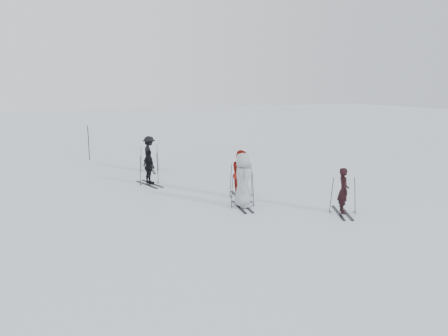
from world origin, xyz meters
The scene contains 12 objects.
ground centered at (0.00, 0.00, 0.00)m, with size 120.00×120.00×0.00m, color silver.
skier_near_dark centered at (2.35, -3.34, 0.77)m, with size 0.56×0.37×1.53m, color black.
skier_red centered at (0.28, 0.06, 0.90)m, with size 0.88×0.68×1.80m, color maroon.
skier_grey centered at (-0.34, -1.21, 0.96)m, with size 0.94×0.61×1.92m, color #A1A6AA.
skier_uphill_left centered at (-2.30, 3.68, 0.75)m, with size 0.88×0.37×1.50m, color black.
skier_uphill_far centered at (-1.44, 6.59, 0.86)m, with size 1.11×0.64×1.72m, color black.
skis_near_dark centered at (2.35, -3.34, 0.64)m, with size 0.93×1.76×1.28m, color black, non-canonical shape.
skis_red centered at (0.28, 0.06, 0.68)m, with size 0.98×1.86×1.36m, color black, non-canonical shape.
skis_grey centered at (-0.34, -1.21, 0.63)m, with size 0.92×1.73×1.26m, color black, non-canonical shape.
skis_uphill_left centered at (-2.30, 3.68, 0.68)m, with size 0.99×1.87×1.36m, color black, non-canonical shape.
skis_uphill_far centered at (-1.44, 6.59, 0.67)m, with size 0.97×1.83×1.33m, color black, non-canonical shape.
piste_marker centered at (-3.63, 11.24, 0.99)m, with size 0.04×0.04×1.98m, color black.
Camera 1 is at (-7.45, -14.36, 4.32)m, focal length 35.00 mm.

